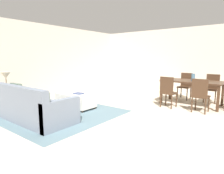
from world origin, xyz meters
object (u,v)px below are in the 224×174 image
(dining_chair_near_left, at_px, (168,90))
(book_on_ottoman, at_px, (79,93))
(vase_centerpiece, at_px, (193,77))
(dining_chair_far_left, at_px, (185,84))
(couch, at_px, (32,108))
(side_table, at_px, (7,95))
(dining_chair_near_right, at_px, (200,94))
(table_lamp, at_px, (6,76))
(ottoman_table, at_px, (76,100))
(dining_table, at_px, (192,83))
(dining_chair_far_right, at_px, (212,86))

(dining_chair_near_left, bearing_deg, book_on_ottoman, -141.79)
(dining_chair_near_left, bearing_deg, vase_centerpiece, 60.34)
(dining_chair_far_left, bearing_deg, couch, -114.73)
(side_table, distance_m, book_on_ottoman, 1.99)
(dining_chair_near_left, bearing_deg, dining_chair_near_right, 0.75)
(table_lamp, relative_size, vase_centerpiece, 2.43)
(ottoman_table, relative_size, book_on_ottoman, 4.49)
(table_lamp, xyz_separation_m, vase_centerpiece, (3.97, 3.80, -0.09))
(dining_table, height_order, dining_chair_far_left, dining_chair_far_left)
(table_lamp, height_order, book_on_ottoman, table_lamp)
(couch, distance_m, dining_table, 4.63)
(dining_chair_near_left, xyz_separation_m, dining_chair_near_right, (0.89, 0.01, 0.00))
(dining_chair_far_right, bearing_deg, dining_chair_near_left, -118.94)
(couch, distance_m, dining_chair_far_right, 5.52)
(dining_chair_far_right, bearing_deg, vase_centerpiece, -118.16)
(side_table, distance_m, vase_centerpiece, 5.51)
(couch, xyz_separation_m, dining_chair_near_right, (3.00, 3.05, 0.23))
(dining_chair_near_left, xyz_separation_m, vase_centerpiece, (0.47, 0.83, 0.35))
(dining_chair_far_right, relative_size, book_on_ottoman, 3.54)
(couch, relative_size, book_on_ottoman, 8.35)
(dining_chair_far_left, bearing_deg, table_lamp, -127.59)
(side_table, xyz_separation_m, book_on_ottoman, (1.45, 1.36, -0.00))
(couch, relative_size, dining_chair_near_left, 2.36)
(dining_chair_near_left, height_order, vase_centerpiece, vase_centerpiece)
(side_table, bearing_deg, dining_chair_near_right, 34.27)
(ottoman_table, xyz_separation_m, dining_table, (2.58, 2.46, 0.43))
(couch, bearing_deg, book_on_ottoman, 87.39)
(side_table, height_order, dining_chair_far_right, dining_chair_far_right)
(ottoman_table, height_order, book_on_ottoman, book_on_ottoman)
(dining_chair_near_left, relative_size, vase_centerpiece, 4.26)
(couch, bearing_deg, dining_chair_near_right, 45.48)
(dining_chair_far_left, bearing_deg, dining_chair_near_right, -61.25)
(side_table, height_order, book_on_ottoman, side_table)
(side_table, height_order, table_lamp, table_lamp)
(ottoman_table, xyz_separation_m, dining_chair_near_right, (3.02, 1.68, 0.28))
(side_table, height_order, dining_chair_near_right, dining_chair_near_right)
(dining_chair_near_left, distance_m, vase_centerpiece, 1.01)
(table_lamp, relative_size, dining_chair_near_right, 0.57)
(couch, bearing_deg, dining_chair_far_right, 57.12)
(ottoman_table, relative_size, vase_centerpiece, 5.40)
(book_on_ottoman, bearing_deg, dining_chair_far_right, 47.56)
(dining_chair_near_right, xyz_separation_m, dining_chair_far_left, (-0.87, 1.58, 0.00))
(dining_table, bearing_deg, ottoman_table, -136.43)
(ottoman_table, relative_size, dining_chair_far_right, 1.27)
(table_lamp, height_order, vase_centerpiece, table_lamp)
(dining_chair_near_left, height_order, dining_chair_far_left, same)
(ottoman_table, distance_m, side_table, 1.90)
(dining_chair_far_left, height_order, dining_chair_far_right, same)
(dining_table, bearing_deg, dining_chair_far_left, 118.06)
(dining_table, relative_size, dining_chair_near_right, 1.90)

